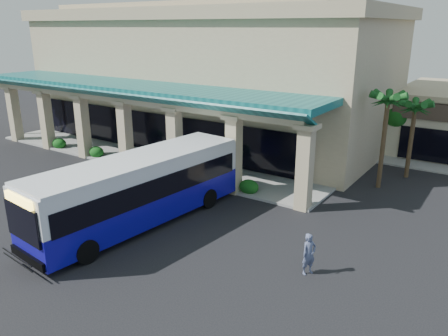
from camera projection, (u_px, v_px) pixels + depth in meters
The scene contains 9 objects.
ground at pixel (156, 216), 23.05m from camera, with size 110.00×110.00×0.00m, color black.
main_building at pixel (210, 73), 38.16m from camera, with size 30.80×14.80×11.35m, color #C0AF89, non-canonical shape.
arcade at pixel (136, 123), 31.78m from camera, with size 30.00×6.20×5.70m, color #0E5557, non-canonical shape.
palm_0 at pixel (384, 136), 26.18m from camera, with size 2.40×2.40×6.60m, color #124517, non-canonical shape.
palm_1 at pixel (412, 135), 28.14m from camera, with size 2.40×2.40×5.80m, color #124517, non-canonical shape.
palm_2 at pixel (17, 102), 39.17m from camera, with size 2.40×2.40×6.20m, color #124517, non-canonical shape.
broadleaf_tree at pixel (397, 125), 33.30m from camera, with size 2.60×2.60×4.81m, color #104A12, non-canonical shape.
transit_bus at pixel (140, 191), 21.75m from camera, with size 2.90×12.47×3.48m, color #110C9B, non-canonical shape.
pedestrian at pixel (309, 254), 17.46m from camera, with size 0.64×0.42×1.75m, color slate.
Camera 1 is at (14.78, -15.52, 9.56)m, focal length 35.00 mm.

